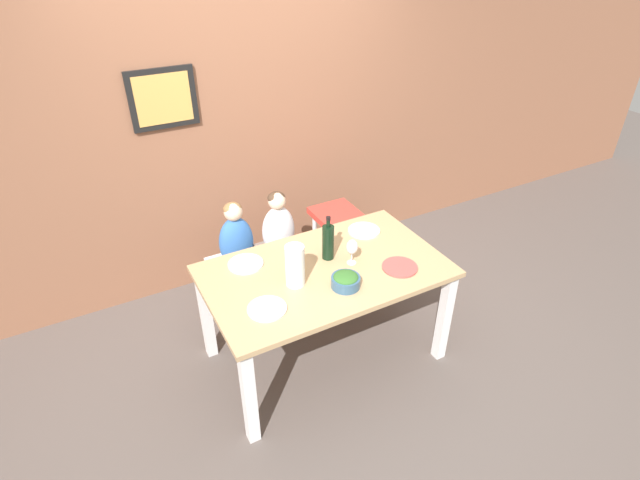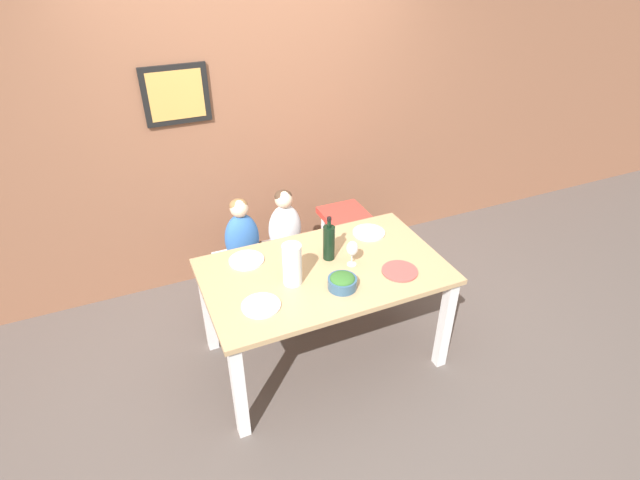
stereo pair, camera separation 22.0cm
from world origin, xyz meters
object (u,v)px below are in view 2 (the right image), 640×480
salad_bowl_large (342,281)px  dinner_plate_back_right (369,233)px  person_child_center (285,224)px  dinner_plate_back_left (247,260)px  chair_far_center (286,259)px  chair_far_left (245,269)px  person_child_left (242,233)px  dinner_plate_front_right (400,271)px  wine_bottle (329,242)px  dinner_plate_front_left (261,306)px  paper_towel_roll (292,264)px  wine_glass_near (352,249)px  chair_right_highchair (345,229)px

salad_bowl_large → dinner_plate_back_right: salad_bowl_large is taller
person_child_center → dinner_plate_back_left: (-0.42, -0.42, 0.05)m
salad_bowl_large → dinner_plate_back_left: bearing=132.0°
person_child_center → dinner_plate_back_left: person_child_center is taller
person_child_center → chair_far_center: bearing=-90.0°
chair_far_left → dinner_plate_back_left: (-0.08, -0.42, 0.37)m
person_child_left → dinner_plate_front_right: bearing=-50.0°
dinner_plate_front_right → dinner_plate_back_left: bearing=149.5°
chair_far_left → person_child_center: 0.46m
person_child_center → wine_bottle: size_ratio=1.69×
chair_far_center → salad_bowl_large: 1.00m
dinner_plate_back_right → wine_bottle: bearing=-156.9°
chair_far_left → dinner_plate_front_right: 1.25m
chair_far_center → wine_bottle: size_ratio=1.49×
chair_far_center → person_child_left: size_ratio=0.88×
salad_bowl_large → wine_bottle: bearing=80.2°
person_child_center → dinner_plate_front_left: size_ratio=2.28×
paper_towel_roll → wine_glass_near: 0.42m
chair_far_left → dinner_plate_front_left: 0.97m
person_child_center → salad_bowl_large: size_ratio=2.94×
chair_far_center → chair_far_left: bearing=180.0°
person_child_left → wine_glass_near: bearing=-53.9°
person_child_left → salad_bowl_large: bearing=-68.1°
paper_towel_roll → dinner_plate_front_left: paper_towel_roll is taller
wine_bottle → dinner_plate_back_left: (-0.51, 0.18, -0.12)m
chair_far_left → salad_bowl_large: size_ratio=2.59×
chair_far_left → person_child_left: person_child_left is taller
person_child_left → chair_right_highchair: bearing=-0.0°
person_child_center → dinner_plate_back_right: person_child_center is taller
wine_glass_near → salad_bowl_large: bearing=-129.8°
chair_right_highchair → person_child_left: size_ratio=1.32×
chair_far_left → person_child_left: size_ratio=0.88×
dinner_plate_front_left → chair_right_highchair: bearing=42.4°
chair_right_highchair → wine_glass_near: wine_glass_near is taller
chair_far_left → wine_glass_near: 1.02m
chair_far_left → chair_right_highchair: 0.85m
chair_right_highchair → wine_glass_near: (-0.31, -0.72, 0.33)m
wine_glass_near → dinner_plate_front_right: 0.33m
wine_bottle → dinner_plate_back_right: bearing=23.1°
paper_towel_roll → salad_bowl_large: bearing=-33.4°
person_child_center → dinner_plate_front_right: size_ratio=2.28×
wine_bottle → paper_towel_roll: 0.34m
wine_glass_near → paper_towel_roll: bearing=-176.7°
person_child_center → dinner_plate_back_right: size_ratio=2.28×
dinner_plate_front_left → person_child_center: bearing=62.1°
wine_glass_near → person_child_center: bearing=105.0°
salad_bowl_large → chair_far_center: bearing=92.2°
wine_glass_near → dinner_plate_back_left: wine_glass_near is taller
wine_glass_near → dinner_plate_front_right: wine_glass_near is taller
wine_bottle → dinner_plate_back_right: size_ratio=1.36×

